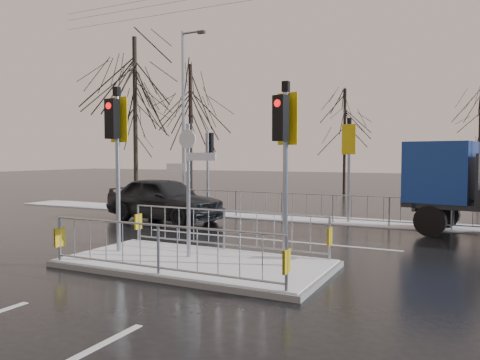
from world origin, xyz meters
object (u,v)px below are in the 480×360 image
at_px(traffic_island, 195,249).
at_px(car_far_lane, 164,199).
at_px(street_lamp_left, 185,112).
at_px(flatbed_truck, 472,186).

height_order(traffic_island, car_far_lane, traffic_island).
bearing_deg(street_lamp_left, flatbed_truck, -10.02).
height_order(car_far_lane, flatbed_truck, flatbed_truck).
distance_m(traffic_island, flatbed_truck, 9.32).
xyz_separation_m(flatbed_truck, street_lamp_left, (-12.01, 2.12, 2.93)).
relative_size(traffic_island, street_lamp_left, 0.73).
bearing_deg(flatbed_truck, street_lamp_left, 169.98).
height_order(traffic_island, street_lamp_left, street_lamp_left).
relative_size(car_far_lane, street_lamp_left, 0.60).
bearing_deg(street_lamp_left, traffic_island, -55.93).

